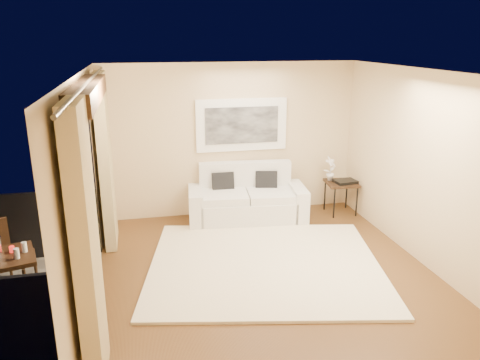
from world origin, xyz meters
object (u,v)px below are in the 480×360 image
object	(u,v)px
orchid	(330,169)
bistro_table	(4,263)
sofa	(247,200)
side_table	(341,185)

from	to	relation	value
orchid	bistro_table	bearing A→B (deg)	-154.04
bistro_table	orchid	bearing A→B (deg)	25.96
sofa	bistro_table	world-z (taller)	sofa
sofa	orchid	world-z (taller)	orchid
bistro_table	sofa	bearing A→B (deg)	35.04
sofa	orchid	bearing A→B (deg)	7.49
side_table	orchid	world-z (taller)	orchid
sofa	orchid	xyz separation A→B (m)	(1.57, 0.04, 0.47)
side_table	orchid	size ratio (longest dim) A/B	1.32
sofa	bistro_table	xyz separation A→B (m)	(-3.36, -2.36, 0.33)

